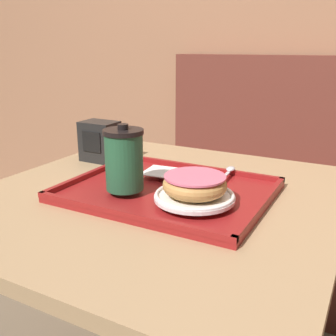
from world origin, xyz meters
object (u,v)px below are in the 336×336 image
object	(u,v)px
coffee_cup_front	(124,159)
napkin_dispenser	(100,141)
donut_chocolate_glazed	(195,184)
spoon	(228,172)

from	to	relation	value
coffee_cup_front	napkin_dispenser	size ratio (longest dim) A/B	1.24
donut_chocolate_glazed	spoon	bearing A→B (deg)	89.46
spoon	napkin_dispenser	world-z (taller)	napkin_dispenser
coffee_cup_front	napkin_dispenser	distance (m)	0.33
napkin_dispenser	donut_chocolate_glazed	bearing A→B (deg)	-27.30
donut_chocolate_glazed	napkin_dispenser	distance (m)	0.46
donut_chocolate_glazed	napkin_dispenser	size ratio (longest dim) A/B	1.13
donut_chocolate_glazed	spoon	world-z (taller)	donut_chocolate_glazed
coffee_cup_front	donut_chocolate_glazed	bearing A→B (deg)	5.27
spoon	coffee_cup_front	bearing A→B (deg)	138.11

